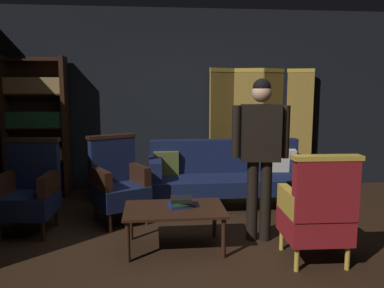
{
  "coord_description": "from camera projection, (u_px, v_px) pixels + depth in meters",
  "views": [
    {
      "loc": [
        -0.47,
        -3.71,
        1.62
      ],
      "look_at": [
        0.0,
        0.8,
        0.95
      ],
      "focal_mm": 36.51,
      "sensor_mm": 36.0,
      "label": 1
    }
  ],
  "objects": [
    {
      "name": "ground_plane",
      "position": [
        200.0,
        248.0,
        3.94
      ],
      "size": [
        10.0,
        10.0,
        0.0
      ],
      "primitive_type": "plane",
      "color": "black"
    },
    {
      "name": "back_wall",
      "position": [
        181.0,
        101.0,
        6.15
      ],
      "size": [
        7.2,
        0.1,
        2.8
      ],
      "primitive_type": "cube",
      "color": "black",
      "rests_on": "ground_plane"
    },
    {
      "name": "folding_screen",
      "position": [
        260.0,
        127.0,
        6.19
      ],
      "size": [
        1.69,
        0.32,
        1.9
      ],
      "color": "olive",
      "rests_on": "ground_plane"
    },
    {
      "name": "bookshelf",
      "position": [
        37.0,
        123.0,
        5.72
      ],
      "size": [
        0.9,
        0.32,
        2.05
      ],
      "color": "black",
      "rests_on": "ground_plane"
    },
    {
      "name": "velvet_couch",
      "position": [
        227.0,
        172.0,
        5.36
      ],
      "size": [
        2.12,
        0.78,
        0.88
      ],
      "color": "black",
      "rests_on": "ground_plane"
    },
    {
      "name": "coffee_table",
      "position": [
        175.0,
        213.0,
        3.9
      ],
      "size": [
        1.0,
        0.64,
        0.42
      ],
      "color": "black",
      "rests_on": "ground_plane"
    },
    {
      "name": "armchair_gilt_accent",
      "position": [
        317.0,
        211.0,
        3.56
      ],
      "size": [
        0.61,
        0.6,
        1.04
      ],
      "color": "gold",
      "rests_on": "ground_plane"
    },
    {
      "name": "armchair_wing_left",
      "position": [
        30.0,
        189.0,
        4.35
      ],
      "size": [
        0.63,
        0.62,
        1.04
      ],
      "color": "black",
      "rests_on": "ground_plane"
    },
    {
      "name": "armchair_wing_right",
      "position": [
        118.0,
        182.0,
        4.68
      ],
      "size": [
        0.78,
        0.78,
        1.04
      ],
      "color": "black",
      "rests_on": "ground_plane"
    },
    {
      "name": "standing_figure",
      "position": [
        260.0,
        145.0,
        4.03
      ],
      "size": [
        0.58,
        0.27,
        1.7
      ],
      "color": "black",
      "rests_on": "ground_plane"
    },
    {
      "name": "potted_plant",
      "position": [
        105.0,
        170.0,
        5.54
      ],
      "size": [
        0.48,
        0.48,
        0.77
      ],
      "color": "brown",
      "rests_on": "ground_plane"
    },
    {
      "name": "book_navy_cloth",
      "position": [
        181.0,
        205.0,
        3.93
      ],
      "size": [
        0.29,
        0.22,
        0.03
      ],
      "primitive_type": "cube",
      "rotation": [
        0.0,
        0.0,
        0.24
      ],
      "color": "navy",
      "rests_on": "coffee_table"
    },
    {
      "name": "book_green_cloth",
      "position": [
        181.0,
        202.0,
        3.93
      ],
      "size": [
        0.22,
        0.21,
        0.03
      ],
      "primitive_type": "cube",
      "rotation": [
        0.0,
        0.0,
        0.18
      ],
      "color": "#1E4C28",
      "rests_on": "book_navy_cloth"
    },
    {
      "name": "book_black_cloth",
      "position": [
        181.0,
        199.0,
        3.92
      ],
      "size": [
        0.22,
        0.2,
        0.04
      ],
      "primitive_type": "cube",
      "rotation": [
        0.0,
        0.0,
        -0.03
      ],
      "color": "black",
      "rests_on": "book_green_cloth"
    }
  ]
}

